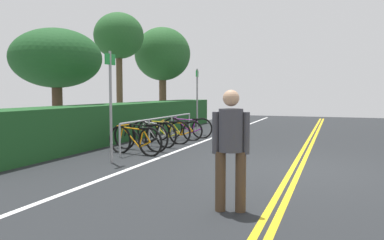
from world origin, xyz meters
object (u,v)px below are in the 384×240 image
object	(u,v)px
bicycle_3	(163,132)
bike_rack	(161,124)
tree_far_right	(119,37)
tree_extra	(163,55)
bicycle_5	(187,128)
bicycle_4	(176,131)
bicycle_2	(154,134)
tree_mid	(56,59)
pedestrian	(231,142)
bicycle_1	(140,137)
bicycle_0	(135,140)
sign_post_near	(111,97)
sign_post_far	(197,95)

from	to	relation	value
bicycle_3	bike_rack	bearing A→B (deg)	-166.51
tree_far_right	tree_extra	size ratio (longest dim) A/B	1.03
bicycle_3	bicycle_5	xyz separation A→B (m)	(1.55, -0.19, -0.01)
bicycle_4	tree_far_right	xyz separation A→B (m)	(2.38, 3.52, 3.49)
bicycle_2	bicycle_4	size ratio (longest dim) A/B	0.97
bicycle_4	tree_mid	xyz separation A→B (m)	(-1.31, 3.64, 2.32)
bicycle_3	pedestrian	distance (m)	7.02
bicycle_1	bicycle_3	distance (m)	1.54
bicycle_5	bicycle_0	bearing A→B (deg)	-179.68
bike_rack	bicycle_1	distance (m)	1.23
bicycle_5	sign_post_near	distance (m)	5.13
sign_post_far	bike_rack	bearing A→B (deg)	179.63
tree_extra	bicycle_0	bearing A→B (deg)	-159.94
bicycle_1	tree_mid	distance (m)	4.33
sign_post_near	sign_post_far	world-z (taller)	sign_post_near
bicycle_2	sign_post_far	xyz separation A→B (m)	(3.56, -0.08, 1.09)
bicycle_3	sign_post_near	world-z (taller)	sign_post_near
tree_extra	bicycle_1	bearing A→B (deg)	-159.65
tree_far_right	tree_mid	bearing A→B (deg)	178.16
sign_post_near	sign_post_far	size ratio (longest dim) A/B	1.02
bike_rack	bicycle_5	xyz separation A→B (m)	(1.89, -0.11, -0.27)
bicycle_1	tree_mid	size ratio (longest dim) A/B	0.51
bicycle_0	bicycle_5	world-z (taller)	bicycle_0
bicycle_1	bicycle_5	world-z (taller)	bicycle_1
bicycle_2	tree_far_right	world-z (taller)	tree_far_right
bike_rack	bicycle_4	xyz separation A→B (m)	(1.12, -0.02, -0.30)
tree_extra	bicycle_5	bearing A→B (deg)	-146.84
pedestrian	sign_post_near	world-z (taller)	sign_post_near
pedestrian	sign_post_far	size ratio (longest dim) A/B	0.66
bicycle_0	bicycle_2	size ratio (longest dim) A/B	1.02
bicycle_3	bicycle_5	distance (m)	1.56
sign_post_far	sign_post_near	bearing A→B (deg)	-178.15
bicycle_5	bicycle_2	bearing A→B (deg)	175.63
bike_rack	tree_far_right	xyz separation A→B (m)	(3.50, 3.50, 3.19)
bicycle_0	bicycle_1	size ratio (longest dim) A/B	0.93
sign_post_far	tree_extra	world-z (taller)	tree_extra
bicycle_1	tree_far_right	world-z (taller)	tree_far_right
bicycle_3	sign_post_far	distance (m)	3.03
tree_far_right	bicycle_2	bearing A→B (deg)	-138.56
bicycle_2	bicycle_5	distance (m)	2.29
bicycle_5	pedestrian	world-z (taller)	pedestrian
bicycle_0	sign_post_far	bearing A→B (deg)	1.28
bike_rack	bicycle_0	xyz separation A→B (m)	(-1.87, -0.13, -0.26)
tree_extra	sign_post_near	bearing A→B (deg)	-161.86
bicycle_5	tree_mid	size ratio (longest dim) A/B	0.48
bicycle_1	bicycle_2	xyz separation A→B (m)	(0.81, -0.00, -0.00)
sign_post_near	tree_extra	size ratio (longest dim) A/B	0.53
bicycle_4	sign_post_far	xyz separation A→B (m)	(2.05, -0.00, 1.13)
bike_rack	bicycle_2	xyz separation A→B (m)	(-0.39, 0.06, -0.25)
bicycle_4	bike_rack	bearing A→B (deg)	178.97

